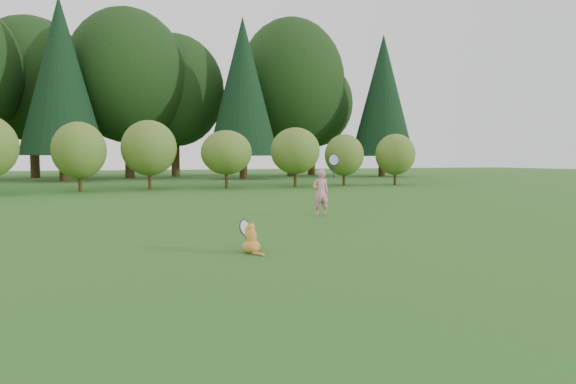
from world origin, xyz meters
name	(u,v)px	position (x,y,z in m)	size (l,w,h in m)	color
ground	(292,237)	(0.00, 0.00, 0.00)	(100.00, 100.00, 0.00)	#245919
shrub_row	(189,156)	(0.00, 13.00, 1.40)	(28.00, 3.00, 2.80)	#526820
woodland_backdrop	(166,56)	(0.00, 23.00, 7.50)	(48.00, 10.00, 15.00)	black
child	(321,191)	(1.65, 2.68, 0.56)	(0.61, 0.40, 1.59)	pink
cat	(251,237)	(-0.98, -1.03, 0.22)	(0.29, 0.59, 0.58)	orange
tennis_ball	(315,187)	(1.05, 1.59, 0.74)	(0.06, 0.06, 0.06)	#CFD919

